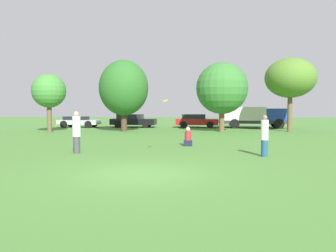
{
  "coord_description": "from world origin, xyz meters",
  "views": [
    {
      "loc": [
        1.62,
        -10.16,
        2.03
      ],
      "look_at": [
        0.51,
        4.55,
        1.22
      ],
      "focal_mm": 36.14,
      "sensor_mm": 36.0,
      "label": 1
    }
  ],
  "objects_px": {
    "person_thrower": "(77,132)",
    "frisbee": "(165,101)",
    "tree_0": "(49,91)",
    "parked_car_black": "(133,120)",
    "person_catcher": "(265,135)",
    "parked_car_silver": "(78,121)",
    "bystander_sitting": "(188,138)",
    "parked_car_red": "(196,121)",
    "tree_1": "(124,88)",
    "delivery_truck_blue": "(253,116)",
    "tree_2": "(222,88)",
    "tree_3": "(290,78)"
  },
  "relations": [
    {
      "from": "tree_2",
      "to": "tree_3",
      "type": "distance_m",
      "value": 5.76
    },
    {
      "from": "tree_2",
      "to": "delivery_truck_blue",
      "type": "relative_size",
      "value": 0.85
    },
    {
      "from": "person_thrower",
      "to": "tree_1",
      "type": "height_order",
      "value": "tree_1"
    },
    {
      "from": "tree_1",
      "to": "delivery_truck_blue",
      "type": "xyz_separation_m",
      "value": [
        11.73,
        5.76,
        -2.46
      ]
    },
    {
      "from": "delivery_truck_blue",
      "to": "parked_car_silver",
      "type": "bearing_deg",
      "value": -175.38
    },
    {
      "from": "tree_3",
      "to": "delivery_truck_blue",
      "type": "relative_size",
      "value": 0.91
    },
    {
      "from": "person_catcher",
      "to": "bystander_sitting",
      "type": "distance_m",
      "value": 4.85
    },
    {
      "from": "parked_car_red",
      "to": "tree_3",
      "type": "bearing_deg",
      "value": -30.96
    },
    {
      "from": "person_catcher",
      "to": "tree_2",
      "type": "distance_m",
      "value": 14.55
    },
    {
      "from": "person_catcher",
      "to": "delivery_truck_blue",
      "type": "distance_m",
      "value": 20.06
    },
    {
      "from": "bystander_sitting",
      "to": "tree_3",
      "type": "relative_size",
      "value": 0.16
    },
    {
      "from": "bystander_sitting",
      "to": "parked_car_silver",
      "type": "xyz_separation_m",
      "value": [
        -11.38,
        15.77,
        0.21
      ]
    },
    {
      "from": "tree_2",
      "to": "delivery_truck_blue",
      "type": "xyz_separation_m",
      "value": [
        3.5,
        5.57,
        -2.4
      ]
    },
    {
      "from": "person_catcher",
      "to": "frisbee",
      "type": "distance_m",
      "value": 4.39
    },
    {
      "from": "frisbee",
      "to": "tree_0",
      "type": "distance_m",
      "value": 16.28
    },
    {
      "from": "tree_1",
      "to": "delivery_truck_blue",
      "type": "relative_size",
      "value": 0.89
    },
    {
      "from": "bystander_sitting",
      "to": "tree_3",
      "type": "distance_m",
      "value": 14.5
    },
    {
      "from": "bystander_sitting",
      "to": "tree_3",
      "type": "bearing_deg",
      "value": 53.36
    },
    {
      "from": "person_catcher",
      "to": "delivery_truck_blue",
      "type": "xyz_separation_m",
      "value": [
        2.93,
        19.84,
        0.34
      ]
    },
    {
      "from": "parked_car_red",
      "to": "parked_car_black",
      "type": "bearing_deg",
      "value": -176.33
    },
    {
      "from": "person_thrower",
      "to": "parked_car_red",
      "type": "relative_size",
      "value": 0.43
    },
    {
      "from": "parked_car_black",
      "to": "tree_2",
      "type": "bearing_deg",
      "value": -30.46
    },
    {
      "from": "person_catcher",
      "to": "parked_car_black",
      "type": "relative_size",
      "value": 0.37
    },
    {
      "from": "frisbee",
      "to": "parked_car_black",
      "type": "distance_m",
      "value": 20.32
    },
    {
      "from": "parked_car_silver",
      "to": "delivery_truck_blue",
      "type": "distance_m",
      "value": 17.53
    },
    {
      "from": "tree_0",
      "to": "parked_car_black",
      "type": "xyz_separation_m",
      "value": [
        5.57,
        7.27,
        -2.64
      ]
    },
    {
      "from": "tree_0",
      "to": "parked_car_silver",
      "type": "height_order",
      "value": "tree_0"
    },
    {
      "from": "tree_1",
      "to": "delivery_truck_blue",
      "type": "bearing_deg",
      "value": 26.15
    },
    {
      "from": "tree_3",
      "to": "parked_car_silver",
      "type": "distance_m",
      "value": 20.58
    },
    {
      "from": "person_catcher",
      "to": "parked_car_silver",
      "type": "bearing_deg",
      "value": -50.28
    },
    {
      "from": "tree_2",
      "to": "delivery_truck_blue",
      "type": "height_order",
      "value": "tree_2"
    },
    {
      "from": "tree_2",
      "to": "parked_car_silver",
      "type": "relative_size",
      "value": 1.38
    },
    {
      "from": "bystander_sitting",
      "to": "delivery_truck_blue",
      "type": "bearing_deg",
      "value": 69.3
    },
    {
      "from": "tree_0",
      "to": "delivery_truck_blue",
      "type": "distance_m",
      "value": 19.13
    },
    {
      "from": "person_thrower",
      "to": "frisbee",
      "type": "height_order",
      "value": "frisbee"
    },
    {
      "from": "tree_1",
      "to": "tree_3",
      "type": "height_order",
      "value": "tree_3"
    },
    {
      "from": "tree_3",
      "to": "parked_car_red",
      "type": "relative_size",
      "value": 1.43
    },
    {
      "from": "frisbee",
      "to": "parked_car_black",
      "type": "relative_size",
      "value": 0.05
    },
    {
      "from": "bystander_sitting",
      "to": "parked_car_black",
      "type": "relative_size",
      "value": 0.22
    },
    {
      "from": "person_thrower",
      "to": "frisbee",
      "type": "distance_m",
      "value": 4.17
    },
    {
      "from": "person_thrower",
      "to": "tree_0",
      "type": "bearing_deg",
      "value": 121.01
    },
    {
      "from": "tree_1",
      "to": "parked_car_black",
      "type": "relative_size",
      "value": 1.3
    },
    {
      "from": "frisbee",
      "to": "parked_car_red",
      "type": "relative_size",
      "value": 0.06
    },
    {
      "from": "frisbee",
      "to": "tree_3",
      "type": "distance_m",
      "value": 17.31
    },
    {
      "from": "delivery_truck_blue",
      "to": "person_catcher",
      "type": "bearing_deg",
      "value": -95.33
    },
    {
      "from": "frisbee",
      "to": "delivery_truck_blue",
      "type": "bearing_deg",
      "value": 70.12
    },
    {
      "from": "tree_2",
      "to": "parked_car_red",
      "type": "bearing_deg",
      "value": 109.87
    },
    {
      "from": "tree_1",
      "to": "tree_3",
      "type": "distance_m",
      "value": 13.94
    },
    {
      "from": "person_thrower",
      "to": "parked_car_black",
      "type": "bearing_deg",
      "value": 95.76
    },
    {
      "from": "person_thrower",
      "to": "tree_2",
      "type": "distance_m",
      "value": 16.01
    }
  ]
}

